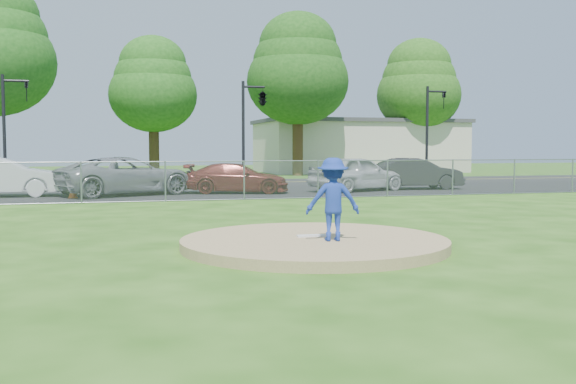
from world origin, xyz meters
The scene contains 20 objects.
ground centered at (0.00, 10.00, 0.00)m, with size 120.00×120.00×0.00m, color #234F11.
pitchers_mound centered at (0.00, 0.00, 0.10)m, with size 5.40×5.40×0.20m, color #998054.
pitching_rubber centered at (0.00, 0.20, 0.22)m, with size 0.60×0.15×0.04m, color white.
chain_link_fence centered at (0.00, 12.00, 0.75)m, with size 40.00×0.06×1.50m, color gray.
parking_lot centered at (0.00, 16.50, 0.01)m, with size 50.00×8.00×0.01m, color black.
street centered at (0.00, 24.00, 0.00)m, with size 60.00×7.00×0.01m, color black.
commercial_building centered at (16.00, 38.00, 2.16)m, with size 16.40×9.40×4.30m.
tree_center centered at (-1.00, 34.00, 6.47)m, with size 6.16×6.16×9.84m.
tree_right centered at (9.00, 32.00, 7.65)m, with size 7.28×7.28×11.63m.
tree_far_right centered at (20.00, 35.00, 7.06)m, with size 6.72×6.72×10.74m.
traffic_signal_left centered at (-8.76, 22.00, 3.36)m, with size 1.28×0.20×5.60m.
traffic_signal_center centered at (3.97, 22.00, 4.61)m, with size 1.42×2.48×5.60m.
traffic_signal_right centered at (14.24, 22.00, 3.36)m, with size 1.28×0.20×5.60m.
pitcher centered at (0.24, -0.44, 1.02)m, with size 1.05×0.61×1.63m, color navy.
traffic_cone centered at (-5.43, 14.59, 0.35)m, with size 0.35×0.35×0.69m, color #FF5D0D.
parked_car_white centered at (-8.33, 16.13, 0.82)m, with size 1.72×4.92×1.62m, color white.
parked_car_gray centered at (-3.31, 15.77, 0.82)m, with size 2.69×5.83×1.62m, color gray.
parked_car_darkred centered at (1.41, 15.61, 0.67)m, with size 1.85×4.55×1.32m, color maroon.
parked_car_pearl centered at (7.07, 15.53, 0.82)m, with size 1.92×4.78×1.63m, color silver.
parked_car_charcoal centered at (10.22, 15.98, 0.76)m, with size 1.59×4.57×1.51m, color #232326.
Camera 1 is at (-3.94, -12.27, 2.04)m, focal length 40.00 mm.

